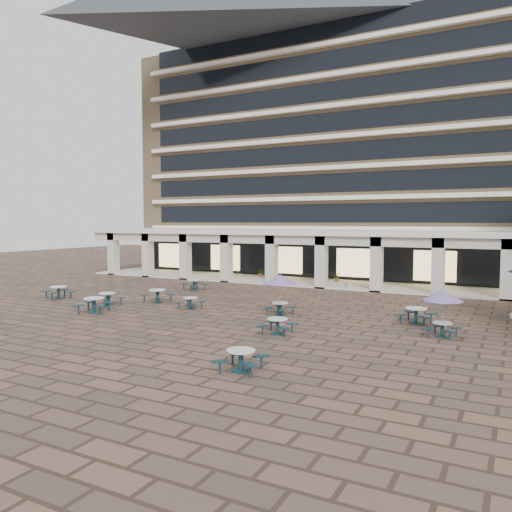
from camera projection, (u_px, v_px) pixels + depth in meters
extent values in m
plane|color=brown|center=(209.00, 312.00, 28.14)|extent=(120.00, 120.00, 0.00)
cube|color=#A2855B|center=(348.00, 162.00, 49.87)|extent=(40.00, 15.00, 22.00)
cube|color=white|center=(320.00, 228.00, 43.49)|extent=(36.80, 0.50, 0.35)
cube|color=black|center=(321.00, 213.00, 43.60)|extent=(35.20, 0.05, 1.60)
cube|color=white|center=(321.00, 198.00, 43.30)|extent=(36.80, 0.50, 0.35)
cube|color=black|center=(322.00, 183.00, 43.42)|extent=(35.20, 0.05, 1.60)
cube|color=white|center=(321.00, 168.00, 43.12)|extent=(36.80, 0.50, 0.35)
cube|color=black|center=(322.00, 153.00, 43.24)|extent=(35.20, 0.05, 1.60)
cube|color=white|center=(321.00, 138.00, 42.94)|extent=(36.80, 0.50, 0.35)
cube|color=black|center=(322.00, 123.00, 43.05)|extent=(35.20, 0.05, 1.60)
cube|color=white|center=(321.00, 107.00, 42.76)|extent=(36.80, 0.50, 0.35)
cube|color=black|center=(322.00, 92.00, 42.87)|extent=(35.20, 0.05, 1.60)
cube|color=white|center=(322.00, 76.00, 42.58)|extent=(36.80, 0.50, 0.35)
cube|color=black|center=(323.00, 61.00, 42.69)|extent=(35.20, 0.05, 1.60)
cube|color=white|center=(322.00, 45.00, 42.40)|extent=(36.80, 0.50, 0.35)
cube|color=black|center=(323.00, 30.00, 42.51)|extent=(35.20, 0.05, 1.60)
cube|color=white|center=(308.00, 232.00, 41.08)|extent=(42.00, 6.60, 0.40)
cube|color=beige|center=(295.00, 239.00, 38.60)|extent=(42.00, 0.30, 0.90)
cube|color=black|center=(320.00, 259.00, 43.63)|extent=(38.00, 0.15, 3.20)
cube|color=beige|center=(308.00, 282.00, 41.37)|extent=(42.00, 6.00, 0.12)
cube|color=beige|center=(113.00, 254.00, 47.79)|extent=(0.80, 0.80, 4.00)
cube|color=beige|center=(148.00, 255.00, 45.82)|extent=(0.80, 0.80, 4.00)
cube|color=beige|center=(185.00, 257.00, 43.85)|extent=(0.80, 0.80, 4.00)
cube|color=beige|center=(226.00, 258.00, 41.89)|extent=(0.80, 0.80, 4.00)
cube|color=beige|center=(272.00, 260.00, 39.92)|extent=(0.80, 0.80, 4.00)
cube|color=beige|center=(321.00, 262.00, 37.96)|extent=(0.80, 0.80, 4.00)
cube|color=beige|center=(377.00, 264.00, 35.99)|extent=(0.80, 0.80, 4.00)
cube|color=beige|center=(438.00, 267.00, 34.03)|extent=(0.80, 0.80, 4.00)
cube|color=beige|center=(507.00, 270.00, 32.06)|extent=(0.80, 0.80, 4.00)
cube|color=#FFD88C|center=(172.00, 256.00, 50.96)|extent=(3.20, 0.08, 2.40)
cube|color=#FFD88C|center=(225.00, 258.00, 47.98)|extent=(3.20, 0.08, 2.40)
cube|color=#FFD88C|center=(286.00, 260.00, 45.00)|extent=(3.20, 0.08, 2.40)
cube|color=#FFD88C|center=(355.00, 263.00, 42.02)|extent=(3.20, 0.08, 2.40)
cube|color=#FFD88C|center=(435.00, 266.00, 39.04)|extent=(3.20, 0.08, 2.40)
cylinder|color=#122F36|center=(94.00, 312.00, 27.87)|extent=(0.78, 0.78, 0.04)
cylinder|color=#122F36|center=(94.00, 306.00, 27.84)|extent=(0.20, 0.20, 0.73)
cylinder|color=silver|center=(94.00, 298.00, 27.81)|extent=(1.11, 1.11, 0.06)
cube|color=#122F36|center=(109.00, 302.00, 28.38)|extent=(0.52, 0.68, 0.06)
cylinder|color=#122F36|center=(109.00, 307.00, 28.40)|extent=(0.09, 0.09, 0.47)
cube|color=#122F36|center=(88.00, 302.00, 28.50)|extent=(0.68, 0.52, 0.06)
cylinder|color=#122F36|center=(88.00, 306.00, 28.52)|extent=(0.09, 0.09, 0.47)
cube|color=#122F36|center=(78.00, 306.00, 27.29)|extent=(0.52, 0.68, 0.06)
cylinder|color=#122F36|center=(79.00, 310.00, 27.31)|extent=(0.09, 0.09, 0.47)
cube|color=#122F36|center=(100.00, 306.00, 27.16)|extent=(0.68, 0.52, 0.06)
cylinder|color=#122F36|center=(100.00, 311.00, 27.18)|extent=(0.09, 0.09, 0.47)
cylinder|color=#122F36|center=(277.00, 333.00, 22.60)|extent=(0.66, 0.66, 0.04)
cylinder|color=#122F36|center=(277.00, 327.00, 22.58)|extent=(0.17, 0.17, 0.62)
cylinder|color=silver|center=(277.00, 319.00, 22.56)|extent=(0.94, 0.94, 0.05)
cube|color=#122F36|center=(292.00, 324.00, 22.85)|extent=(0.54, 0.57, 0.05)
cylinder|color=#122F36|center=(292.00, 328.00, 22.87)|extent=(0.08, 0.08, 0.40)
cube|color=#122F36|center=(271.00, 322.00, 23.26)|extent=(0.57, 0.54, 0.05)
cylinder|color=#122F36|center=(271.00, 326.00, 23.27)|extent=(0.08, 0.08, 0.40)
cube|color=#122F36|center=(262.00, 326.00, 22.30)|extent=(0.54, 0.57, 0.05)
cylinder|color=#122F36|center=(262.00, 331.00, 22.32)|extent=(0.08, 0.08, 0.40)
cube|color=#122F36|center=(284.00, 328.00, 21.90)|extent=(0.57, 0.54, 0.05)
cylinder|color=#122F36|center=(284.00, 333.00, 21.91)|extent=(0.08, 0.08, 0.40)
cylinder|color=#122F36|center=(241.00, 371.00, 16.98)|extent=(0.69, 0.69, 0.04)
cylinder|color=#122F36|center=(241.00, 362.00, 16.96)|extent=(0.18, 0.18, 0.65)
cylinder|color=silver|center=(241.00, 350.00, 16.93)|extent=(0.99, 0.99, 0.05)
cube|color=#122F36|center=(261.00, 356.00, 17.27)|extent=(0.55, 0.60, 0.05)
cylinder|color=#122F36|center=(261.00, 363.00, 17.29)|extent=(0.08, 0.08, 0.41)
cube|color=#122F36|center=(232.00, 353.00, 17.65)|extent=(0.60, 0.55, 0.05)
cylinder|color=#122F36|center=(233.00, 360.00, 17.67)|extent=(0.08, 0.08, 0.41)
cube|color=#122F36|center=(220.00, 361.00, 16.63)|extent=(0.55, 0.60, 0.05)
cylinder|color=#122F36|center=(220.00, 368.00, 16.65)|extent=(0.08, 0.08, 0.41)
cube|color=#122F36|center=(250.00, 365.00, 16.26)|extent=(0.60, 0.55, 0.05)
cylinder|color=#122F36|center=(250.00, 371.00, 16.27)|extent=(0.08, 0.08, 0.41)
cylinder|color=#122F36|center=(158.00, 302.00, 31.52)|extent=(0.74, 0.74, 0.04)
cylinder|color=#122F36|center=(157.00, 297.00, 31.50)|extent=(0.19, 0.19, 0.69)
cylinder|color=silver|center=(157.00, 290.00, 31.47)|extent=(1.05, 1.05, 0.05)
cube|color=#122F36|center=(171.00, 294.00, 31.64)|extent=(0.64, 0.59, 0.05)
cylinder|color=#122F36|center=(171.00, 298.00, 31.66)|extent=(0.08, 0.08, 0.44)
cube|color=#122F36|center=(158.00, 293.00, 32.30)|extent=(0.59, 0.64, 0.05)
cylinder|color=#122F36|center=(158.00, 297.00, 32.31)|extent=(0.08, 0.08, 0.44)
cube|color=#122F36|center=(144.00, 295.00, 31.34)|extent=(0.64, 0.59, 0.05)
cylinder|color=#122F36|center=(144.00, 299.00, 31.36)|extent=(0.08, 0.08, 0.44)
cube|color=#122F36|center=(157.00, 297.00, 30.69)|extent=(0.59, 0.64, 0.05)
cylinder|color=#122F36|center=(157.00, 301.00, 30.71)|extent=(0.08, 0.08, 0.44)
cylinder|color=#122F36|center=(280.00, 314.00, 27.22)|extent=(0.63, 0.63, 0.04)
cylinder|color=#122F36|center=(280.00, 309.00, 27.20)|extent=(0.16, 0.16, 0.60)
cylinder|color=silver|center=(280.00, 303.00, 27.17)|extent=(0.91, 0.91, 0.05)
cube|color=#122F36|center=(293.00, 307.00, 27.27)|extent=(0.55, 0.49, 0.05)
cylinder|color=#122F36|center=(293.00, 311.00, 27.29)|extent=(0.07, 0.07, 0.38)
cube|color=#122F36|center=(278.00, 305.00, 27.89)|extent=(0.49, 0.55, 0.05)
cylinder|color=#122F36|center=(278.00, 309.00, 27.90)|extent=(0.07, 0.07, 0.38)
cube|color=#122F36|center=(267.00, 308.00, 27.11)|extent=(0.55, 0.49, 0.05)
cylinder|color=#122F36|center=(267.00, 312.00, 27.12)|extent=(0.07, 0.07, 0.38)
cube|color=#122F36|center=(282.00, 310.00, 26.49)|extent=(0.49, 0.55, 0.05)
cylinder|color=#122F36|center=(282.00, 314.00, 26.50)|extent=(0.07, 0.07, 0.38)
cylinder|color=gray|center=(280.00, 295.00, 27.14)|extent=(0.05, 0.05, 2.17)
cone|color=#745FA2|center=(280.00, 279.00, 27.08)|extent=(1.90, 1.90, 0.50)
cylinder|color=#122F36|center=(416.00, 323.00, 24.99)|extent=(0.72, 0.72, 0.04)
cylinder|color=#122F36|center=(416.00, 316.00, 24.96)|extent=(0.19, 0.19, 0.68)
cylinder|color=silver|center=(416.00, 308.00, 24.93)|extent=(1.03, 1.03, 0.05)
cube|color=#122F36|center=(431.00, 314.00, 25.09)|extent=(0.63, 0.57, 0.05)
cylinder|color=#122F36|center=(431.00, 318.00, 25.10)|extent=(0.08, 0.08, 0.43)
cube|color=#122F36|center=(409.00, 311.00, 25.75)|extent=(0.57, 0.63, 0.05)
cylinder|color=#122F36|center=(408.00, 316.00, 25.76)|extent=(0.08, 0.08, 0.43)
cube|color=#122F36|center=(401.00, 315.00, 24.82)|extent=(0.63, 0.57, 0.05)
cylinder|color=#122F36|center=(401.00, 319.00, 24.84)|extent=(0.08, 0.08, 0.43)
cube|color=#122F36|center=(424.00, 317.00, 24.16)|extent=(0.57, 0.63, 0.05)
cylinder|color=#122F36|center=(424.00, 322.00, 24.18)|extent=(0.08, 0.08, 0.43)
cylinder|color=#122F36|center=(59.00, 298.00, 32.86)|extent=(0.76, 0.76, 0.04)
cylinder|color=#122F36|center=(59.00, 293.00, 32.84)|extent=(0.20, 0.20, 0.72)
cylinder|color=silver|center=(58.00, 287.00, 32.81)|extent=(1.09, 1.09, 0.05)
cube|color=#122F36|center=(71.00, 292.00, 32.75)|extent=(0.67, 0.51, 0.05)
cylinder|color=#122F36|center=(71.00, 295.00, 32.76)|extent=(0.09, 0.09, 0.46)
cube|color=#122F36|center=(65.00, 290.00, 33.67)|extent=(0.51, 0.67, 0.05)
cylinder|color=#122F36|center=(65.00, 293.00, 33.69)|extent=(0.09, 0.09, 0.46)
cube|color=#122F36|center=(46.00, 291.00, 32.92)|extent=(0.67, 0.51, 0.05)
cylinder|color=#122F36|center=(46.00, 295.00, 32.93)|extent=(0.09, 0.09, 0.46)
cube|color=#122F36|center=(52.00, 293.00, 31.99)|extent=(0.51, 0.67, 0.05)
cylinder|color=#122F36|center=(52.00, 297.00, 32.01)|extent=(0.09, 0.09, 0.46)
cylinder|color=#122F36|center=(108.00, 305.00, 30.32)|extent=(0.70, 0.70, 0.04)
cylinder|color=#122F36|center=(107.00, 300.00, 30.30)|extent=(0.18, 0.18, 0.66)
cylinder|color=silver|center=(107.00, 293.00, 30.27)|extent=(1.00, 1.00, 0.05)
cube|color=#122F36|center=(121.00, 298.00, 30.41)|extent=(0.61, 0.55, 0.05)
cylinder|color=#122F36|center=(121.00, 301.00, 30.43)|extent=(0.08, 0.08, 0.42)
cube|color=#122F36|center=(109.00, 296.00, 31.06)|extent=(0.55, 0.61, 0.05)
cylinder|color=#122F36|center=(109.00, 300.00, 31.08)|extent=(0.08, 0.08, 0.42)
cube|color=#122F36|center=(94.00, 298.00, 30.18)|extent=(0.61, 0.55, 0.05)
cylinder|color=#122F36|center=(94.00, 302.00, 30.19)|extent=(0.08, 0.08, 0.42)
cube|color=#122F36|center=(106.00, 300.00, 29.52)|extent=(0.55, 0.61, 0.05)
cylinder|color=#122F36|center=(106.00, 304.00, 29.54)|extent=(0.08, 0.08, 0.42)
cylinder|color=#122F36|center=(190.00, 308.00, 29.17)|extent=(0.61, 0.61, 0.03)
cylinder|color=#122F36|center=(190.00, 304.00, 29.15)|extent=(0.16, 0.16, 0.57)
cylinder|color=silver|center=(190.00, 298.00, 29.13)|extent=(0.87, 0.87, 0.04)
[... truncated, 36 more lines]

